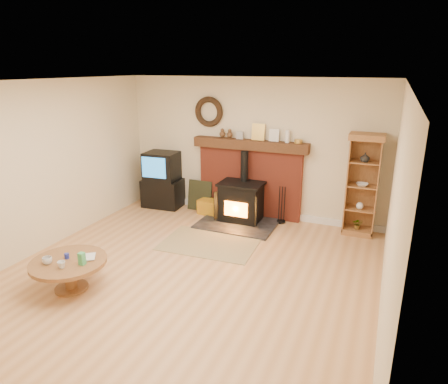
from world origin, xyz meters
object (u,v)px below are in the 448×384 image
at_px(tv_unit, 163,181).
at_px(coffee_table, 69,266).
at_px(wood_stove, 241,203).
at_px(curio_cabinet, 362,185).

bearing_deg(tv_unit, coffee_table, -80.00).
relative_size(wood_stove, curio_cabinet, 0.80).
bearing_deg(wood_stove, curio_cabinet, 7.61).
bearing_deg(wood_stove, coffee_table, -111.24).
height_order(tv_unit, coffee_table, tv_unit).
bearing_deg(coffee_table, wood_stove, 68.76).
height_order(curio_cabinet, coffee_table, curio_cabinet).
relative_size(tv_unit, coffee_table, 1.18).
xyz_separation_m(wood_stove, tv_unit, (-1.78, 0.19, 0.18)).
height_order(tv_unit, curio_cabinet, curio_cabinet).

